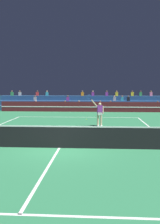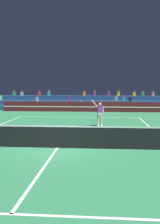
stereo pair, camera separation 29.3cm
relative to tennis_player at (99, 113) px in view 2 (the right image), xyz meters
The scene contains 7 objects.
ground_plane 6.99m from the tennis_player, 106.26° to the right, with size 120.00×120.00×0.00m, color #2D7A4C.
court_lines 6.99m from the tennis_player, 106.26° to the right, with size 11.10×23.90×0.01m.
tennis_net 6.93m from the tennis_player, 106.26° to the right, with size 12.00×0.10×1.10m.
sponsor_banner_wall 10.40m from the tennis_player, 100.74° to the left, with size 18.00×0.26×1.10m.
bleacher_stand 12.90m from the tennis_player, 98.55° to the left, with size 20.46×2.85×2.28m.
tennis_player is the anchor object (origin of this frame).
tennis_ball 3.77m from the tennis_player, 107.05° to the left, with size 0.07×0.07×0.07m, color #C6DB33.
Camera 2 is at (2.06, -12.05, 2.98)m, focal length 42.00 mm.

